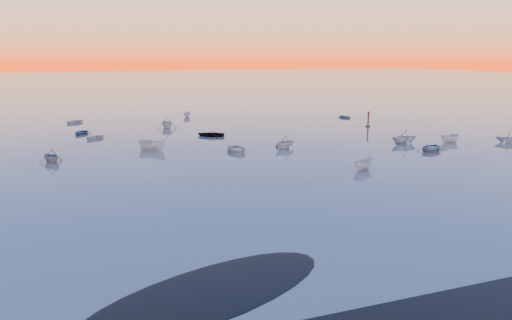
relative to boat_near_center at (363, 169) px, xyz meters
name	(u,v)px	position (x,y,z in m)	size (l,w,h in m)	color
ground	(152,108)	(-10.98, 76.00, 0.00)	(600.00, 600.00, 0.00)	#675D56
mud_lobes	(439,273)	(-10.98, -25.00, 0.01)	(140.00, 6.00, 0.07)	black
moored_fleet	(201,136)	(-10.98, 29.00, 0.00)	(124.00, 58.00, 1.20)	silver
boat_near_center	(363,169)	(0.00, 0.00, 0.00)	(3.46, 1.46, 1.20)	silver
boat_near_right	(507,143)	(29.35, 7.32, 0.00)	(3.49, 1.57, 1.22)	silver
channel_marker	(368,120)	(19.78, 29.01, 1.16)	(0.83, 0.83, 2.94)	#4F1811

